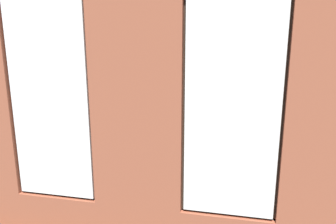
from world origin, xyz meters
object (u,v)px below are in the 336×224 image
table_plant_small (165,135)px  remote_black (180,136)px  cup_ceramic (155,134)px  remote_gray (142,137)px  potted_plant_near_tv (58,144)px  coffee_table (162,140)px  tv_flatscreen (57,118)px  potted_plant_foreground_right (107,108)px  potted_plant_corner_near_left (295,120)px  media_console (59,145)px  couch_left (306,169)px  papasan_chair (195,125)px  couch_by_window (105,194)px

table_plant_small → remote_black: (-0.25, -0.24, -0.08)m
cup_ceramic → remote_black: cup_ceramic is taller
remote_gray → potted_plant_near_tv: (1.16, 1.16, 0.16)m
potted_plant_near_tv → table_plant_small: bearing=-144.6°
coffee_table → remote_black: 0.38m
tv_flatscreen → potted_plant_foreground_right: bearing=-99.4°
potted_plant_corner_near_left → media_console: bearing=21.4°
coffee_table → couch_left: bearing=162.7°
coffee_table → potted_plant_corner_near_left: bearing=-150.8°
cup_ceramic → remote_gray: size_ratio=0.50×
potted_plant_near_tv → potted_plant_corner_near_left: bearing=-146.8°
papasan_chair → coffee_table: bearing=63.3°
couch_by_window → tv_flatscreen: tv_flatscreen is taller
remote_gray → media_console: 1.75m
cup_ceramic → tv_flatscreen: 2.02m
table_plant_small → cup_ceramic: bearing=-38.5°
papasan_chair → potted_plant_near_tv: 3.11m
couch_by_window → remote_gray: 2.17m
remote_black → potted_plant_near_tv: size_ratio=0.12×
table_plant_small → tv_flatscreen: bearing=6.5°
couch_left → media_console: 4.71m
potted_plant_corner_near_left → papasan_chair: bearing=12.4°
couch_by_window → papasan_chair: 3.42m
coffee_table → remote_gray: size_ratio=7.41×
couch_by_window → coffee_table: couch_by_window is taller
couch_by_window → potted_plant_corner_near_left: size_ratio=2.26×
tv_flatscreen → media_console: bearing=90.0°
remote_gray → media_console: size_ratio=0.18×
couch_by_window → potted_plant_near_tv: bearing=-38.1°
cup_ceramic → papasan_chair: size_ratio=0.08×
remote_black → couch_by_window: bearing=-45.9°
cup_ceramic → papasan_chair: papasan_chair is taller
couch_by_window → coffee_table: bearing=-96.5°
media_console → tv_flatscreen: (0.00, -0.00, 0.58)m
couch_left → potted_plant_near_tv: bearing=-81.6°
remote_gray → potted_plant_foreground_right: bearing=135.4°
couch_left → media_console: size_ratio=2.00×
tv_flatscreen → potted_plant_near_tv: size_ratio=0.65×
potted_plant_near_tv → media_console: bearing=-58.8°
cup_ceramic → remote_gray: cup_ceramic is taller
couch_by_window → couch_left: size_ratio=1.09×
remote_gray → tv_flatscreen: (1.72, 0.25, 0.38)m
table_plant_small → papasan_chair: papasan_chair is taller
potted_plant_corner_near_left → potted_plant_foreground_right: 4.53m
potted_plant_corner_near_left → coffee_table: bearing=29.2°
table_plant_small → papasan_chair: bearing=-110.5°
coffee_table → cup_ceramic: cup_ceramic is taller
papasan_chair → cup_ceramic: bearing=54.4°
remote_black → papasan_chair: size_ratio=0.15×
coffee_table → table_plant_small: table_plant_small is taller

